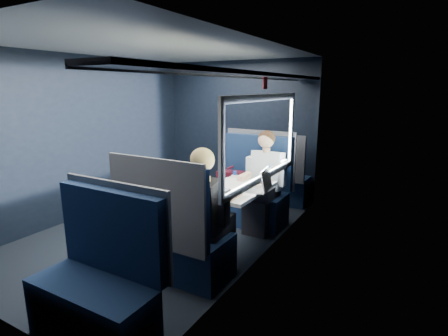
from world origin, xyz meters
The scene contains 13 objects.
ground centered at (0.00, 0.00, -0.01)m, with size 2.80×4.20×0.01m, color black.
room_shell centered at (0.02, 0.00, 1.48)m, with size 3.00×4.40×2.40m.
table centered at (1.03, 0.00, 0.66)m, with size 0.62×1.00×0.74m.
seat_bay_near centered at (0.83, 0.87, 0.42)m, with size 1.04×0.62×1.26m.
seat_bay_far centered at (0.85, -0.87, 0.41)m, with size 1.04×0.62×1.26m.
seat_row_front centered at (0.85, 1.80, 0.41)m, with size 1.04×0.51×1.16m.
seat_row_back centered at (0.85, -1.80, 0.41)m, with size 1.04×0.51×1.16m.
man centered at (1.10, 0.70, 0.72)m, with size 0.53×0.56×1.32m.
woman centered at (1.10, -0.71, 0.73)m, with size 0.53×0.56×1.32m.
papers centered at (1.07, 0.06, 0.74)m, with size 0.49×0.70×0.01m, color white.
laptop centered at (1.35, 0.02, 0.81)m, with size 0.31×0.37×0.25m.
bottle_small centered at (1.28, 0.41, 0.83)m, with size 0.06×0.06×0.21m.
cup centered at (1.23, 0.37, 0.79)m, with size 0.07×0.07×0.09m, color white.
Camera 1 is at (2.81, -3.37, 1.84)m, focal length 28.00 mm.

